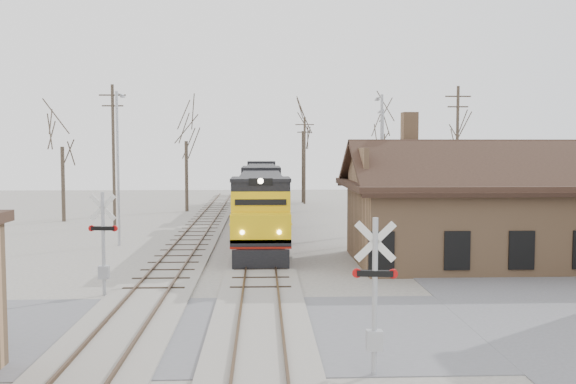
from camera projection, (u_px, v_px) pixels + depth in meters
name	position (u px, v px, depth m)	size (l,w,h in m)	color
ground	(260.00, 330.00, 21.13)	(140.00, 140.00, 0.00)	#A7A297
road	(260.00, 330.00, 21.13)	(60.00, 9.00, 0.03)	#5B5B60
track_main	(261.00, 253.00, 36.08)	(3.40, 90.00, 0.24)	#A7A297
track_siding	(181.00, 254.00, 35.90)	(3.40, 90.00, 0.24)	#A7A297
depot	(491.00, 217.00, 33.42)	(15.20, 9.31, 7.90)	#A17753
locomotive_lead	(261.00, 205.00, 40.47)	(3.02, 20.22, 4.49)	black
locomotive_trailing	(261.00, 186.00, 60.90)	(3.02, 20.22, 4.25)	black
crossbuck_near	(375.00, 302.00, 16.83)	(1.20, 0.31, 4.20)	#A5A8AD
crossbuck_far	(103.00, 247.00, 25.97)	(1.21, 0.32, 4.23)	#A5A8AD
streetlight_a	(118.00, 160.00, 39.08)	(0.25, 2.04, 9.41)	#A5A8AD
streetlight_b	(381.00, 160.00, 40.46)	(0.25, 2.04, 9.32)	#A5A8AD
streetlight_c	(382.00, 158.00, 53.39)	(0.25, 2.04, 9.19)	#A5A8AD
utility_pole_a	(113.00, 153.00, 48.43)	(2.00, 0.24, 10.74)	#382D23
utility_pole_b	(305.00, 159.00, 68.12)	(2.00, 0.24, 9.22)	#382D23
utility_pole_c	(457.00, 153.00, 49.85)	(2.00, 0.24, 10.76)	#382D23
tree_a	(62.00, 134.00, 51.68)	(4.05, 4.05, 9.92)	#382D23
tree_b	(186.00, 129.00, 59.88)	(4.41, 4.41, 10.80)	#382D23
tree_c	(303.00, 119.00, 69.32)	(5.19, 5.19, 12.72)	#382D23
tree_d	(384.00, 122.00, 65.80)	(4.95, 4.95, 12.13)	#382D23
tree_e	(458.00, 143.00, 61.82)	(3.71, 3.71, 9.08)	#382D23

